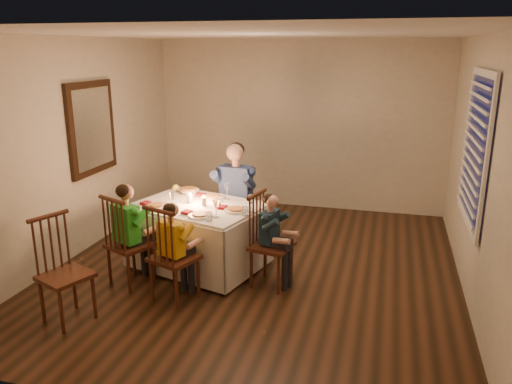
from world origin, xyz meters
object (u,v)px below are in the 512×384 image
(chair_near_left, at_px, (133,283))
(chair_end, at_px, (271,284))
(dining_table, at_px, (198,222))
(child_yellow, at_px, (176,299))
(child_green, at_px, (133,283))
(child_teal, at_px, (271,284))
(chair_near_right, at_px, (176,299))
(serving_bowl, at_px, (188,191))
(chair_extra, at_px, (71,320))
(chair_adult, at_px, (236,245))
(adult, at_px, (236,245))

(chair_near_left, height_order, chair_end, same)
(dining_table, xyz_separation_m, child_yellow, (0.07, -0.84, -0.53))
(child_green, bearing_deg, child_teal, -141.58)
(dining_table, xyz_separation_m, chair_end, (0.94, -0.27, -0.53))
(chair_near_right, xyz_separation_m, child_teal, (0.86, 0.57, 0.00))
(serving_bowl, bearing_deg, child_green, -103.56)
(dining_table, height_order, serving_bowl, serving_bowl)
(chair_near_left, distance_m, chair_extra, 0.86)
(chair_near_right, relative_size, chair_end, 1.00)
(chair_near_left, relative_size, child_teal, 1.00)
(chair_near_left, bearing_deg, chair_adult, -95.18)
(adult, distance_m, child_teal, 1.20)
(chair_adult, relative_size, child_teal, 1.00)
(chair_adult, xyz_separation_m, chair_near_left, (-0.75, -1.35, 0.00))
(chair_adult, height_order, serving_bowl, serving_bowl)
(chair_adult, relative_size, chair_near_left, 1.00)
(chair_adult, bearing_deg, chair_end, -48.63)
(chair_end, relative_size, child_green, 0.90)
(chair_extra, bearing_deg, child_green, 9.13)
(adult, distance_m, child_green, 1.55)
(chair_extra, height_order, serving_bowl, serving_bowl)
(chair_near_right, bearing_deg, chair_adult, -76.15)
(child_green, height_order, child_teal, child_green)
(chair_adult, xyz_separation_m, chair_end, (0.71, -0.97, 0.00))
(chair_end, relative_size, chair_extra, 1.00)
(chair_end, xyz_separation_m, child_yellow, (-0.86, -0.57, 0.00))
(chair_end, bearing_deg, child_teal, 11.74)
(child_green, bearing_deg, adult, -95.18)
(chair_adult, bearing_deg, chair_near_right, -90.41)
(chair_adult, height_order, chair_near_right, same)
(child_yellow, height_order, serving_bowl, serving_bowl)
(dining_table, bearing_deg, chair_adult, 87.26)
(chair_near_right, distance_m, chair_end, 1.03)
(chair_end, bearing_deg, chair_near_right, 135.16)
(adult, relative_size, child_green, 1.19)
(chair_adult, distance_m, child_green, 1.55)
(child_green, bearing_deg, dining_table, -105.08)
(chair_near_right, bearing_deg, child_teal, -126.94)
(child_yellow, distance_m, serving_bowl, 1.50)
(chair_extra, bearing_deg, child_yellow, -28.78)
(chair_near_right, bearing_deg, adult, -76.15)
(dining_table, relative_size, child_yellow, 1.60)
(dining_table, height_order, child_yellow, dining_table)
(chair_near_left, height_order, child_yellow, child_yellow)
(chair_end, height_order, serving_bowl, serving_bowl)
(chair_adult, distance_m, child_teal, 1.20)
(dining_table, xyz_separation_m, adult, (0.23, 0.70, -0.53))
(child_teal, bearing_deg, chair_extra, 137.91)
(dining_table, xyz_separation_m, chair_near_right, (0.07, -0.84, -0.53))
(chair_extra, height_order, child_yellow, child_yellow)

